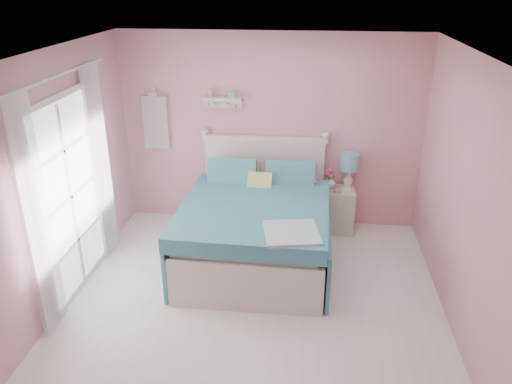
% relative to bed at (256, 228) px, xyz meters
% --- Properties ---
extents(floor, '(4.50, 4.50, 0.00)m').
position_rel_bed_xyz_m(floor, '(0.08, -1.17, -0.42)').
color(floor, white).
rests_on(floor, ground).
extents(room_shell, '(4.50, 4.50, 4.50)m').
position_rel_bed_xyz_m(room_shell, '(0.08, -1.17, 1.17)').
color(room_shell, pink).
rests_on(room_shell, floor).
extents(bed, '(1.75, 2.18, 1.25)m').
position_rel_bed_xyz_m(bed, '(0.00, 0.00, 0.00)').
color(bed, silver).
rests_on(bed, floor).
extents(nightstand, '(0.42, 0.42, 0.61)m').
position_rel_bed_xyz_m(nightstand, '(1.02, 0.85, -0.11)').
color(nightstand, beige).
rests_on(nightstand, floor).
extents(table_lamp, '(0.25, 0.25, 0.49)m').
position_rel_bed_xyz_m(table_lamp, '(1.13, 0.90, 0.53)').
color(table_lamp, white).
rests_on(table_lamp, nightstand).
extents(vase, '(0.18, 0.18, 0.17)m').
position_rel_bed_xyz_m(vase, '(0.88, 0.89, 0.28)').
color(vase, silver).
rests_on(vase, nightstand).
extents(teacup, '(0.11, 0.11, 0.07)m').
position_rel_bed_xyz_m(teacup, '(0.99, 0.74, 0.23)').
color(teacup, '#D18C93').
rests_on(teacup, nightstand).
extents(roses, '(0.14, 0.11, 0.12)m').
position_rel_bed_xyz_m(roses, '(0.88, 0.89, 0.40)').
color(roses, '#BC406A').
rests_on(roses, vase).
extents(wall_shelf, '(0.50, 0.15, 0.25)m').
position_rel_bed_xyz_m(wall_shelf, '(-0.55, 1.02, 1.32)').
color(wall_shelf, silver).
rests_on(wall_shelf, room_shell).
extents(hanging_dress, '(0.34, 0.03, 0.72)m').
position_rel_bed_xyz_m(hanging_dress, '(-1.48, 1.01, 0.98)').
color(hanging_dress, white).
rests_on(hanging_dress, room_shell).
extents(french_door, '(0.04, 1.32, 2.16)m').
position_rel_bed_xyz_m(french_door, '(-1.90, -0.77, 0.66)').
color(french_door, silver).
rests_on(french_door, floor).
extents(curtain_near, '(0.04, 0.40, 2.32)m').
position_rel_bed_xyz_m(curtain_near, '(-1.84, -1.51, 0.76)').
color(curtain_near, white).
rests_on(curtain_near, floor).
extents(curtain_far, '(0.04, 0.40, 2.32)m').
position_rel_bed_xyz_m(curtain_far, '(-1.84, -0.02, 0.76)').
color(curtain_far, white).
rests_on(curtain_far, floor).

